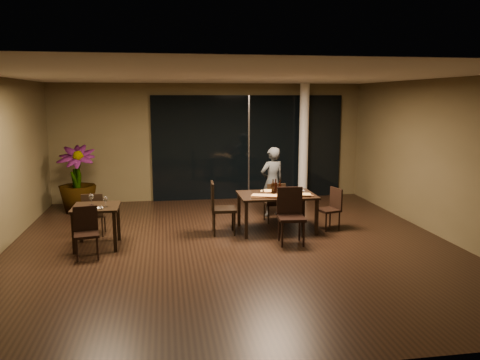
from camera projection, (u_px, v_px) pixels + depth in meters
The scene contains 32 objects.
ground at pixel (233, 245), 8.47m from camera, with size 8.00×8.00×0.00m, color black.
wall_back at pixel (210, 142), 12.15m from camera, with size 8.00×0.10×3.00m, color #4E4429.
wall_front at pixel (296, 224), 4.28m from camera, with size 8.00×0.10×3.00m, color #4E4429.
wall_right at pixel (444, 159), 8.85m from camera, with size 0.10×8.00×3.00m, color #4E4429.
ceiling at pixel (232, 75), 7.95m from camera, with size 8.00×8.00×0.04m, color silver.
window_panel at pixel (249, 147), 12.25m from camera, with size 5.00×0.06×2.70m, color black.
column at pixel (304, 142), 12.14m from camera, with size 0.24×0.24×3.00m, color white.
main_table at pixel (277, 198), 9.29m from camera, with size 1.50×1.00×0.75m.
side_table at pixel (96, 213), 8.28m from camera, with size 0.80×0.80×0.75m.
chair_main_far at pixel (275, 200), 9.93m from camera, with size 0.42×0.42×0.87m.
chair_main_near at pixel (291, 212), 8.54m from camera, with size 0.51×0.51×1.02m.
chair_main_left at pixel (219, 205), 9.10m from camera, with size 0.50×0.50×1.03m.
chair_main_right at pixel (332, 206), 9.46m from camera, with size 0.48×0.48×0.84m.
chair_side_far at pixel (94, 212), 8.95m from camera, with size 0.40×0.40×0.85m.
chair_side_near at pixel (86, 229), 7.78m from camera, with size 0.46×0.46×0.85m.
diner at pixel (272, 182), 10.44m from camera, with size 0.53×0.35×1.56m, color #2F3234.
potted_plant at pixel (77, 179), 10.83m from camera, with size 0.85×0.85×1.55m, color #204D19.
pizza_board_left at pixel (265, 197), 9.00m from camera, with size 0.54×0.27×0.01m, color #412715.
pizza_board_right at pixel (298, 195), 9.12m from camera, with size 0.56×0.28×0.01m, color #4A2B18.
oblong_pizza_left at pixel (265, 196), 9.00m from camera, with size 0.47×0.22×0.02m, color maroon, non-canonical shape.
oblong_pizza_right at pixel (298, 195), 9.11m from camera, with size 0.46×0.21×0.02m, color maroon, non-canonical shape.
round_pizza at pixel (268, 191), 9.54m from camera, with size 0.28×0.28×0.01m, color red.
bottle_a at pixel (273, 186), 9.30m from camera, with size 0.06×0.06×0.29m, color black, non-canonical shape.
bottle_b at pixel (280, 187), 9.27m from camera, with size 0.06×0.06×0.28m, color black, non-canonical shape.
bottle_c at pixel (276, 186), 9.38m from camera, with size 0.06×0.06×0.29m, color black, non-canonical shape.
tumbler_left at pixel (262, 192), 9.26m from camera, with size 0.08×0.08×0.09m, color white.
tumbler_right at pixel (284, 190), 9.46m from camera, with size 0.07×0.07×0.09m, color white.
napkin_near at pixel (306, 194), 9.26m from camera, with size 0.18×0.10×0.01m, color white.
napkin_far at pixel (300, 191), 9.57m from camera, with size 0.18×0.10×0.01m, color silver.
wine_glass_a at pixel (91, 200), 8.31m from camera, with size 0.09×0.09×0.19m, color white, non-canonical shape.
wine_glass_b at pixel (106, 202), 8.18m from camera, with size 0.08×0.08×0.17m, color white, non-canonical shape.
side_napkin at pixel (97, 208), 8.06m from camera, with size 0.18×0.11×0.01m, color silver.
Camera 1 is at (-1.17, -8.06, 2.64)m, focal length 35.00 mm.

